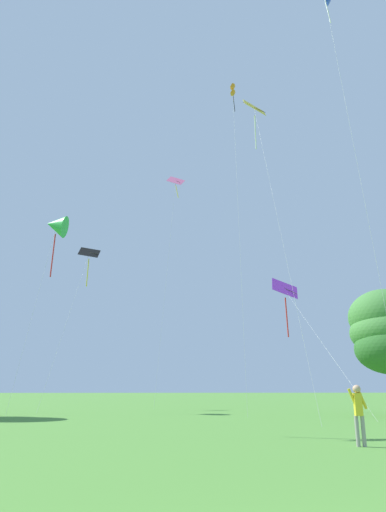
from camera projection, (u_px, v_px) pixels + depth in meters
The scene contains 7 objects.
kite_pink_low at pixel (175, 189), 52.07m from camera, with size 2.93×5.33×24.72m.
kite_green_small at pixel (56, 226), 40.64m from camera, with size 2.04×7.76×16.31m.
kite_orange_box at pixel (233, 95), 44.19m from camera, with size 1.23×8.17×29.38m.
kite_purple_streamer at pixel (286, 299), 39.00m from camera, with size 2.66×12.68×10.75m.
kite_black_large at pixel (88, 260), 45.69m from camera, with size 2.88×8.56×15.14m.
kite_yellow_diamond at pixel (255, 119), 37.66m from camera, with size 1.88×11.09×24.46m.
person_far_back at pixel (358, 409), 14.72m from camera, with size 0.59×0.25×1.82m.
Camera 1 is at (-2.91, -3.68, 1.71)m, focal length 33.25 mm.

